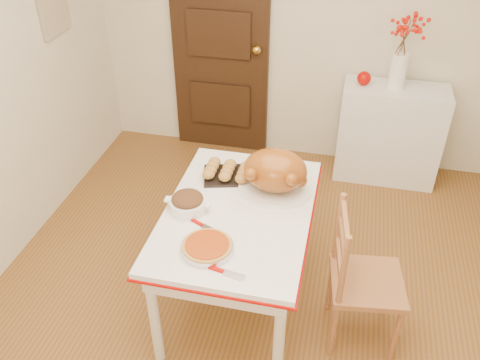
% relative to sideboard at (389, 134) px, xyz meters
% --- Properties ---
extents(floor, '(3.50, 4.00, 0.00)m').
position_rel_sideboard_xyz_m(floor, '(-0.80, -1.78, -0.42)').
color(floor, brown).
rests_on(floor, ground).
extents(wall_back, '(3.50, 0.00, 2.50)m').
position_rel_sideboard_xyz_m(wall_back, '(-0.80, 0.22, 0.83)').
color(wall_back, beige).
rests_on(wall_back, ground).
extents(door_back, '(0.85, 0.06, 2.06)m').
position_rel_sideboard_xyz_m(door_back, '(-1.50, 0.19, 0.61)').
color(door_back, black).
rests_on(door_back, ground).
extents(photo_board, '(0.03, 0.35, 0.45)m').
position_rel_sideboard_xyz_m(photo_board, '(-2.53, -0.58, 1.08)').
color(photo_board, tan).
rests_on(photo_board, ground).
extents(sideboard, '(0.83, 0.37, 0.83)m').
position_rel_sideboard_xyz_m(sideboard, '(0.00, 0.00, 0.00)').
color(sideboard, silver).
rests_on(sideboard, floor).
extents(kitchen_table, '(0.85, 1.23, 0.74)m').
position_rel_sideboard_xyz_m(kitchen_table, '(-0.91, -1.68, -0.05)').
color(kitchen_table, white).
rests_on(kitchen_table, floor).
extents(chair_oak, '(0.45, 0.45, 0.91)m').
position_rel_sideboard_xyz_m(chair_oak, '(-0.14, -1.78, 0.04)').
color(chair_oak, '#A26845').
rests_on(chair_oak, floor).
extents(berry_vase, '(0.30, 0.30, 0.58)m').
position_rel_sideboard_xyz_m(berry_vase, '(-0.02, 0.00, 0.71)').
color(berry_vase, white).
rests_on(berry_vase, sideboard).
extents(apple, '(0.11, 0.11, 0.11)m').
position_rel_sideboard_xyz_m(apple, '(-0.27, 0.00, 0.47)').
color(apple, '#A80500').
rests_on(apple, sideboard).
extents(turkey_platter, '(0.53, 0.48, 0.28)m').
position_rel_sideboard_xyz_m(turkey_platter, '(-0.74, -1.45, 0.46)').
color(turkey_platter, '#94451A').
rests_on(turkey_platter, kitchen_table).
extents(pumpkin_pie, '(0.34, 0.34, 0.06)m').
position_rel_sideboard_xyz_m(pumpkin_pie, '(-0.99, -2.04, 0.35)').
color(pumpkin_pie, '#98340A').
rests_on(pumpkin_pie, kitchen_table).
extents(stuffing_dish, '(0.29, 0.24, 0.10)m').
position_rel_sideboard_xyz_m(stuffing_dish, '(-1.19, -1.74, 0.37)').
color(stuffing_dish, '#52311A').
rests_on(stuffing_dish, kitchen_table).
extents(rolls_tray, '(0.35, 0.30, 0.08)m').
position_rel_sideboard_xyz_m(rolls_tray, '(-1.05, -1.36, 0.36)').
color(rolls_tray, '#B27F33').
rests_on(rolls_tray, kitchen_table).
extents(pie_server, '(0.22, 0.10, 0.01)m').
position_rel_sideboard_xyz_m(pie_server, '(-0.86, -2.17, 0.33)').
color(pie_server, silver).
rests_on(pie_server, kitchen_table).
extents(carving_knife, '(0.23, 0.15, 0.01)m').
position_rel_sideboard_xyz_m(carving_knife, '(-1.04, -1.87, 0.33)').
color(carving_knife, silver).
rests_on(carving_knife, kitchen_table).
extents(drinking_glass, '(0.06, 0.06, 0.10)m').
position_rel_sideboard_xyz_m(drinking_glass, '(-0.85, -1.22, 0.37)').
color(drinking_glass, white).
rests_on(drinking_glass, kitchen_table).
extents(shaker_pair, '(0.10, 0.04, 0.10)m').
position_rel_sideboard_xyz_m(shaker_pair, '(-0.65, -1.25, 0.37)').
color(shaker_pair, white).
rests_on(shaker_pair, kitchen_table).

